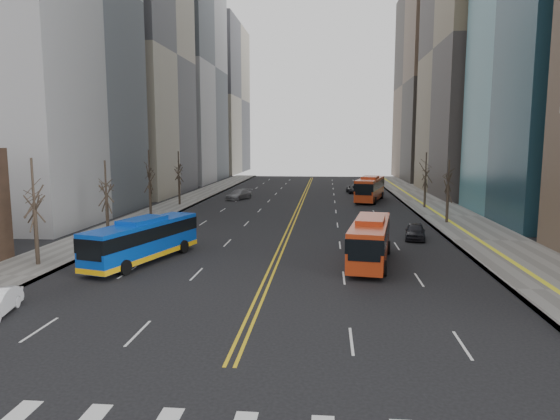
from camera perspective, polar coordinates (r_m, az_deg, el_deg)
name	(u,v)px	position (r m, az deg, el deg)	size (l,w,h in m)	color
sidewalk_right	(450,216)	(59.75, 18.82, -0.65)	(7.00, 130.00, 0.15)	slate
sidewalk_left	(159,212)	(61.47, -13.71, -0.22)	(5.00, 130.00, 0.15)	slate
centerline	(300,204)	(68.12, 2.35, 0.70)	(0.55, 100.00, 0.01)	gold
office_towers	(307,42)	(82.55, 3.07, 18.62)	(83.00, 134.00, 58.00)	#969699
street_trees	(215,179)	(48.40, -7.47, 3.53)	(35.20, 47.20, 7.60)	#2F261D
blue_bus	(143,239)	(36.42, -15.36, -3.21)	(5.13, 10.88, 3.14)	#0C40B6
red_bus_near	(370,238)	(35.29, 10.26, -3.15)	(3.85, 10.31, 3.22)	#B03212
red_bus_far	(370,187)	(72.33, 10.24, 2.58)	(5.17, 11.57, 3.57)	#B03212
car_dark_mid	(415,231)	(45.05, 15.20, -2.35)	(1.65, 4.10, 1.40)	black
car_silver	(239,194)	(73.58, -4.72, 1.78)	(2.05, 5.05, 1.47)	gray
car_dark_far	(354,189)	(83.36, 8.45, 2.36)	(2.09, 4.54, 1.26)	black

